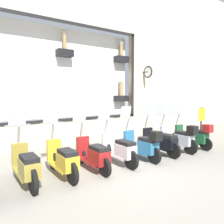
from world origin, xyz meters
The scene contains 11 objects.
ground_plane centered at (0.00, 0.00, 0.00)m, with size 120.00×120.00×0.00m, color gray.
building_facade centered at (3.60, 0.00, 4.12)m, with size 1.21×36.00×8.06m.
scooter_green_0 centered at (0.19, -3.67, 0.46)m, with size 1.79×0.61×1.57m.
scooter_silver_1 centered at (0.20, -2.80, 0.48)m, with size 1.81×0.61×1.65m.
scooter_black_2 centered at (0.26, -1.94, 0.44)m, with size 1.81×0.61×1.57m.
scooter_teal_3 centered at (0.20, -1.07, 0.47)m, with size 1.80×0.60×1.63m.
scooter_white_4 centered at (0.26, -0.20, 0.44)m, with size 1.81×0.60×1.57m.
scooter_red_5 centered at (0.26, 0.67, 0.43)m, with size 1.80×0.60×1.66m.
scooter_yellow_6 centered at (0.26, 1.53, 0.44)m, with size 1.80×0.60×1.71m.
scooter_olive_7 centered at (0.26, 2.40, 0.44)m, with size 1.81×0.61×1.60m.
shop_sign_post centered at (0.73, -4.94, 0.79)m, with size 0.36×0.45×1.49m.
Camera 1 is at (-4.77, 3.52, 2.08)m, focal length 35.00 mm.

